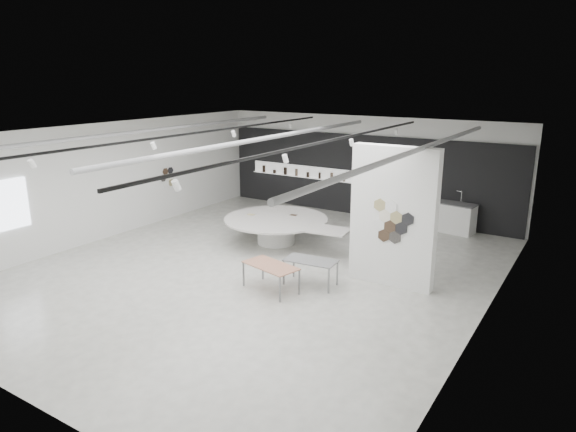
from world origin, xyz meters
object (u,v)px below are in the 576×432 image
Objects in this scene: sample_table_wood at (271,267)px; kitchen_counter at (448,217)px; partition_column at (393,217)px; display_island at (278,227)px; sample_table_stone at (311,262)px.

sample_table_wood is 7.90m from kitchen_counter.
partition_column is 0.80× the size of display_island.
sample_table_wood is 1.07m from sample_table_stone.
sample_table_stone is 0.73× the size of kitchen_counter.
partition_column is 2.28× the size of sample_table_wood.
sample_table_wood is at bearing -65.98° from display_island.
kitchen_counter reaches higher than sample_table_wood.
display_island is 3.54m from sample_table_stone.
sample_table_wood is 1.14× the size of sample_table_stone.
kitchen_counter reaches higher than sample_table_stone.
partition_column is at bearing -22.67° from display_island.
display_island is at bearing 120.75° from sample_table_wood.
display_island reaches higher than sample_table_wood.
partition_column reaches higher than sample_table_wood.
sample_table_wood is (1.93, -3.24, 0.08)m from display_island.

